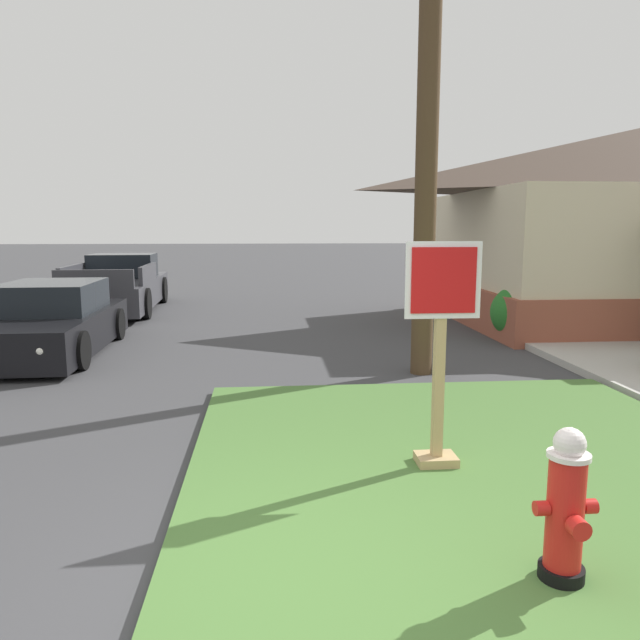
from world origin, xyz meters
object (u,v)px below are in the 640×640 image
(manhole_cover, at_px, (326,436))
(parked_sedan_black, at_px, (50,323))
(fire_hydrant, at_px, (566,509))
(stop_sign, at_px, (440,363))
(pickup_truck_charcoal, at_px, (119,287))

(manhole_cover, distance_m, parked_sedan_black, 6.44)
(fire_hydrant, height_order, manhole_cover, fire_hydrant)
(fire_hydrant, relative_size, parked_sedan_black, 0.23)
(stop_sign, distance_m, parked_sedan_black, 7.79)
(pickup_truck_charcoal, bearing_deg, parked_sedan_black, -88.47)
(fire_hydrant, relative_size, manhole_cover, 1.37)
(manhole_cover, height_order, parked_sedan_black, parked_sedan_black)
(fire_hydrant, xyz_separation_m, parked_sedan_black, (-5.59, 7.48, 0.01))
(pickup_truck_charcoal, bearing_deg, manhole_cover, -65.97)
(stop_sign, height_order, parked_sedan_black, stop_sign)
(manhole_cover, bearing_deg, stop_sign, -48.34)
(stop_sign, height_order, manhole_cover, stop_sign)
(fire_hydrant, height_order, parked_sedan_black, parked_sedan_black)
(manhole_cover, height_order, pickup_truck_charcoal, pickup_truck_charcoal)
(fire_hydrant, distance_m, stop_sign, 1.89)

